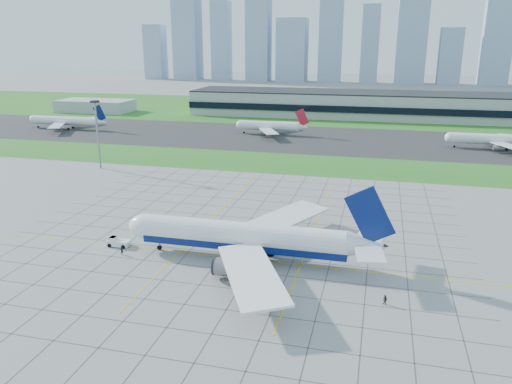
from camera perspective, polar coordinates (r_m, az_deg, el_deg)
ground at (r=114.60m, az=-3.68°, el=-6.97°), size 1400.00×1400.00×0.00m
grass_median at (r=197.97m, az=4.26°, el=3.25°), size 700.00×35.00×0.04m
asphalt_taxiway at (r=251.18m, az=6.46°, el=6.07°), size 700.00×75.00×0.04m
grass_far at (r=359.23m, az=8.91°, el=9.17°), size 700.00×145.00×0.04m
apron_markings at (r=124.26m, az=-1.93°, el=-5.00°), size 120.00×130.00×0.03m
terminal at (r=331.92m, az=15.52°, el=9.53°), size 260.00×43.00×15.80m
service_block at (r=367.19m, az=-17.88°, el=9.36°), size 50.00×25.00×8.00m
light_mast at (r=196.40m, az=-17.72°, el=7.21°), size 2.50×2.50×25.60m
city_skyline at (r=621.29m, az=10.82°, el=17.65°), size 523.00×32.40×160.00m
airliner at (r=109.52m, az=-1.23°, el=-5.19°), size 59.35×60.20×18.70m
pushback_tug at (r=122.20m, az=-15.53°, el=-5.54°), size 7.82×2.76×2.18m
crew_near at (r=117.14m, az=-15.07°, el=-6.51°), size 0.70×0.81×1.86m
crew_far at (r=95.92m, az=14.52°, el=-11.87°), size 1.15×1.14×1.88m
distant_jet_0 at (r=297.35m, az=-20.93°, el=7.61°), size 45.41×42.66×14.08m
distant_jet_1 at (r=260.79m, az=1.64°, el=7.56°), size 36.11×42.66×14.08m
distant_jet_2 at (r=248.43m, az=26.11°, el=5.40°), size 46.88×42.66×14.08m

